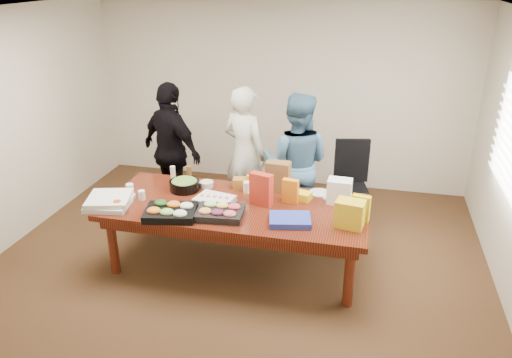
% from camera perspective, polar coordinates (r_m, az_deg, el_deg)
% --- Properties ---
extents(floor, '(5.50, 5.00, 0.02)m').
position_cam_1_polar(floor, '(5.69, -2.19, -9.84)').
color(floor, '#47301E').
rests_on(floor, ground).
extents(ceiling, '(5.50, 5.00, 0.02)m').
position_cam_1_polar(ceiling, '(4.78, -2.70, 18.64)').
color(ceiling, white).
rests_on(ceiling, wall_back).
extents(wall_back, '(5.50, 0.04, 2.70)m').
position_cam_1_polar(wall_back, '(7.41, 2.84, 9.60)').
color(wall_back, beige).
rests_on(wall_back, floor).
extents(wall_front, '(5.50, 0.04, 2.70)m').
position_cam_1_polar(wall_front, '(3.01, -15.61, -13.04)').
color(wall_front, beige).
rests_on(wall_front, floor).
extents(wall_left, '(0.04, 5.00, 2.70)m').
position_cam_1_polar(wall_left, '(6.36, -27.11, 4.76)').
color(wall_left, beige).
rests_on(wall_left, floor).
extents(window_blinds, '(0.04, 1.36, 1.00)m').
position_cam_1_polar(window_blinds, '(5.59, 26.99, 4.13)').
color(window_blinds, beige).
rests_on(window_blinds, wall_right).
extents(conference_table, '(2.80, 1.20, 0.75)m').
position_cam_1_polar(conference_table, '(5.49, -2.25, -6.47)').
color(conference_table, '#4C1C0F').
rests_on(conference_table, floor).
extents(office_chair, '(0.63, 0.63, 1.04)m').
position_cam_1_polar(office_chair, '(6.40, 10.62, -0.90)').
color(office_chair, black).
rests_on(office_chair, floor).
extents(person_center, '(0.75, 0.64, 1.75)m').
position_cam_1_polar(person_center, '(6.39, -1.29, 2.93)').
color(person_center, silver).
rests_on(person_center, floor).
extents(person_right, '(0.86, 0.68, 1.75)m').
position_cam_1_polar(person_right, '(6.08, 4.60, 1.77)').
color(person_right, '#3C6383').
rests_on(person_right, floor).
extents(person_left, '(1.13, 0.89, 1.79)m').
position_cam_1_polar(person_left, '(6.52, -9.61, 3.19)').
color(person_left, black).
rests_on(person_left, floor).
extents(veggie_tray, '(0.58, 0.49, 0.08)m').
position_cam_1_polar(veggie_tray, '(5.13, -9.76, -3.82)').
color(veggie_tray, black).
rests_on(veggie_tray, conference_table).
extents(fruit_tray, '(0.50, 0.41, 0.07)m').
position_cam_1_polar(fruit_tray, '(5.06, -4.16, -3.91)').
color(fruit_tray, black).
rests_on(fruit_tray, conference_table).
extents(sheet_cake, '(0.45, 0.37, 0.07)m').
position_cam_1_polar(sheet_cake, '(5.34, -4.77, -2.45)').
color(sheet_cake, white).
rests_on(sheet_cake, conference_table).
extents(salad_bowl, '(0.41, 0.41, 0.11)m').
position_cam_1_polar(salad_bowl, '(5.69, -8.19, -0.72)').
color(salad_bowl, black).
rests_on(salad_bowl, conference_table).
extents(chip_bag_blue, '(0.46, 0.38, 0.06)m').
position_cam_1_polar(chip_bag_blue, '(4.94, 3.91, -4.70)').
color(chip_bag_blue, '#283AAD').
rests_on(chip_bag_blue, conference_table).
extents(chip_bag_red, '(0.26, 0.17, 0.35)m').
position_cam_1_polar(chip_bag_red, '(5.24, 0.60, -1.18)').
color(chip_bag_red, '#B02B1A').
rests_on(chip_bag_red, conference_table).
extents(chip_bag_yellow, '(0.19, 0.10, 0.27)m').
position_cam_1_polar(chip_bag_yellow, '(5.04, 11.92, -3.29)').
color(chip_bag_yellow, '#D9C40B').
rests_on(chip_bag_yellow, conference_table).
extents(chip_bag_orange, '(0.18, 0.10, 0.27)m').
position_cam_1_polar(chip_bag_orange, '(5.31, 3.96, -1.39)').
color(chip_bag_orange, orange).
rests_on(chip_bag_orange, conference_table).
extents(mayo_jar, '(0.09, 0.09, 0.13)m').
position_cam_1_polar(mayo_jar, '(5.56, -1.06, -0.95)').
color(mayo_jar, white).
rests_on(mayo_jar, conference_table).
extents(mustard_bottle, '(0.08, 0.08, 0.17)m').
position_cam_1_polar(mustard_bottle, '(5.64, -0.81, -0.34)').
color(mustard_bottle, '#DA9D03').
rests_on(mustard_bottle, conference_table).
extents(dressing_bottle, '(0.07, 0.07, 0.19)m').
position_cam_1_polar(dressing_bottle, '(5.90, -7.66, 0.64)').
color(dressing_bottle, brown).
rests_on(dressing_bottle, conference_table).
extents(ranch_bottle, '(0.06, 0.06, 0.18)m').
position_cam_1_polar(ranch_bottle, '(5.94, -9.50, 0.63)').
color(ranch_bottle, beige).
rests_on(ranch_bottle, conference_table).
extents(banana_bunch, '(0.28, 0.20, 0.08)m').
position_cam_1_polar(banana_bunch, '(5.44, 5.03, -1.86)').
color(banana_bunch, yellow).
rests_on(banana_bunch, conference_table).
extents(bread_loaf, '(0.32, 0.19, 0.12)m').
position_cam_1_polar(bread_loaf, '(5.67, -1.10, -0.49)').
color(bread_loaf, '#9F6323').
rests_on(bread_loaf, conference_table).
extents(kraft_bag, '(0.27, 0.17, 0.35)m').
position_cam_1_polar(kraft_bag, '(5.56, 2.54, 0.27)').
color(kraft_bag, brown).
rests_on(kraft_bag, conference_table).
extents(red_cup, '(0.08, 0.08, 0.11)m').
position_cam_1_polar(red_cup, '(5.36, -15.59, -2.95)').
color(red_cup, red).
rests_on(red_cup, conference_table).
extents(clear_cup_a, '(0.09, 0.09, 0.10)m').
position_cam_1_polar(clear_cup_a, '(5.54, -12.96, -1.81)').
color(clear_cup_a, white).
rests_on(clear_cup_a, conference_table).
extents(clear_cup_b, '(0.10, 0.10, 0.11)m').
position_cam_1_polar(clear_cup_b, '(5.71, -14.24, -1.10)').
color(clear_cup_b, white).
rests_on(clear_cup_b, conference_table).
extents(pizza_box_lower, '(0.49, 0.49, 0.05)m').
position_cam_1_polar(pizza_box_lower, '(5.50, -16.44, -2.70)').
color(pizza_box_lower, silver).
rests_on(pizza_box_lower, conference_table).
extents(pizza_box_upper, '(0.53, 0.53, 0.05)m').
position_cam_1_polar(pizza_box_upper, '(5.49, -16.47, -2.17)').
color(pizza_box_upper, white).
rests_on(pizza_box_upper, pizza_box_lower).
extents(plate_a, '(0.36, 0.36, 0.02)m').
position_cam_1_polar(plate_a, '(5.54, 8.97, -1.97)').
color(plate_a, silver).
rests_on(plate_a, conference_table).
extents(plate_b, '(0.25, 0.25, 0.01)m').
position_cam_1_polar(plate_b, '(5.61, 7.25, -1.56)').
color(plate_b, silver).
rests_on(plate_b, conference_table).
extents(dip_bowl_a, '(0.19, 0.19, 0.06)m').
position_cam_1_polar(dip_bowl_a, '(5.63, 0.73, -0.97)').
color(dip_bowl_a, beige).
rests_on(dip_bowl_a, conference_table).
extents(dip_bowl_b, '(0.17, 0.17, 0.06)m').
position_cam_1_polar(dip_bowl_b, '(5.75, -5.69, -0.59)').
color(dip_bowl_b, beige).
rests_on(dip_bowl_b, conference_table).
extents(grocery_bag_white, '(0.26, 0.19, 0.27)m').
position_cam_1_polar(grocery_bag_white, '(5.36, 9.54, -1.41)').
color(grocery_bag_white, white).
rests_on(grocery_bag_white, conference_table).
extents(grocery_bag_yellow, '(0.30, 0.23, 0.27)m').
position_cam_1_polar(grocery_bag_yellow, '(4.90, 10.69, -3.95)').
color(grocery_bag_yellow, yellow).
rests_on(grocery_bag_yellow, conference_table).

